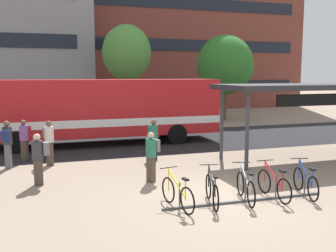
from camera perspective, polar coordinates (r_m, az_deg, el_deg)
ground at (r=11.02m, az=7.19°, el=-10.66°), size 200.00×200.00×0.00m
bus_lane_asphalt at (r=19.78m, az=-4.60°, el=-2.37°), size 80.00×7.20×0.01m
city_bus at (r=19.19m, az=-10.22°, el=2.56°), size 12.04×2.63×3.20m
bike_rack at (r=10.84m, az=11.41°, el=-10.54°), size 4.72×0.20×0.70m
parked_bicycle_yellow_0 at (r=10.08m, az=1.41°, el=-10.08°), size 0.52×1.71×0.99m
parked_bicycle_black_1 at (r=10.39m, az=6.54°, el=-9.56°), size 0.59×1.69×0.99m
parked_bicycle_silver_2 at (r=10.81m, az=11.46°, el=-8.98°), size 0.58×1.69×0.99m
parked_bicycle_red_3 at (r=11.25m, az=15.46°, el=-8.46°), size 0.52×1.72×0.99m
parked_bicycle_blue_4 at (r=11.76m, az=19.76°, el=-7.93°), size 0.61×1.68×0.99m
transit_shelter at (r=16.32m, az=19.29°, el=5.21°), size 6.84×2.89×3.06m
commuter_grey_pack_0 at (r=12.36m, az=-2.46°, el=-4.06°), size 0.59×0.58×1.63m
commuter_grey_pack_2 at (r=12.63m, az=-18.66°, el=-4.20°), size 0.55×0.38×1.64m
commuter_teal_pack_3 at (r=15.41m, az=-2.17°, el=-1.64°), size 0.35×0.53×1.67m
commuter_navy_pack_4 at (r=15.21m, az=-22.80°, el=-2.09°), size 0.39×0.56×1.78m
commuter_red_pack_5 at (r=16.40m, az=-20.58°, el=-1.57°), size 0.50×0.60×1.66m
commuter_grey_pack_6 at (r=15.25m, az=-17.28°, el=-1.93°), size 0.45×0.59×1.72m
street_tree_0 at (r=29.31m, az=8.49°, el=8.97°), size 4.22×4.22×6.36m
street_tree_1 at (r=28.93m, az=-6.17°, el=10.79°), size 3.59×3.59×7.09m
building_right_wing at (r=43.91m, az=0.46°, el=15.82°), size 24.89×13.05×19.28m
building_centre_block at (r=48.39m, az=-15.12°, el=10.57°), size 18.95×11.07×12.15m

